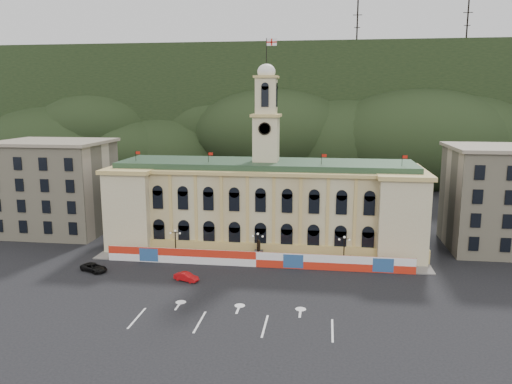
# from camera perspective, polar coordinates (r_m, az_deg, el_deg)

# --- Properties ---
(ground) EXTENTS (260.00, 260.00, 0.00)m
(ground) POSITION_cam_1_polar(r_m,az_deg,el_deg) (67.69, -1.80, -12.68)
(ground) COLOR black
(ground) RESTS_ON ground
(lane_markings) EXTENTS (26.00, 10.00, 0.02)m
(lane_markings) POSITION_cam_1_polar(r_m,az_deg,el_deg) (63.20, -2.59, -14.45)
(lane_markings) COLOR white
(lane_markings) RESTS_ON ground
(hill_ridge) EXTENTS (230.00, 80.00, 64.00)m
(hill_ridge) POSITION_cam_1_polar(r_m,az_deg,el_deg) (183.67, 4.71, 8.34)
(hill_ridge) COLOR black
(hill_ridge) RESTS_ON ground
(city_hall) EXTENTS (56.20, 17.60, 37.10)m
(city_hall) POSITION_cam_1_polar(r_m,az_deg,el_deg) (91.48, 1.11, -1.31)
(city_hall) COLOR beige
(city_hall) RESTS_ON ground
(side_building_left) EXTENTS (21.00, 17.00, 18.60)m
(side_building_left) POSITION_cam_1_polar(r_m,az_deg,el_deg) (108.08, -21.93, 0.57)
(side_building_left) COLOR #BDB192
(side_building_left) RESTS_ON ground
(side_building_right) EXTENTS (21.00, 17.00, 18.60)m
(side_building_right) POSITION_cam_1_polar(r_m,az_deg,el_deg) (99.21, 26.85, -0.65)
(side_building_right) COLOR #BDB192
(side_building_right) RESTS_ON ground
(hoarding_fence) EXTENTS (50.00, 0.44, 2.50)m
(hoarding_fence) POSITION_cam_1_polar(r_m,az_deg,el_deg) (81.16, 0.06, -7.70)
(hoarding_fence) COLOR red
(hoarding_fence) RESTS_ON ground
(pavement) EXTENTS (56.00, 5.50, 0.16)m
(pavement) POSITION_cam_1_polar(r_m,az_deg,el_deg) (84.06, 0.27, -7.88)
(pavement) COLOR slate
(pavement) RESTS_ON ground
(statue) EXTENTS (1.40, 1.40, 3.72)m
(statue) POSITION_cam_1_polar(r_m,az_deg,el_deg) (83.95, 0.30, -7.11)
(statue) COLOR #595651
(statue) RESTS_ON ground
(lamp_left) EXTENTS (1.96, 0.44, 5.15)m
(lamp_left) POSITION_cam_1_polar(r_m,az_deg,el_deg) (85.39, -9.19, -5.62)
(lamp_left) COLOR black
(lamp_left) RESTS_ON ground
(lamp_center) EXTENTS (1.96, 0.44, 5.15)m
(lamp_center) POSITION_cam_1_polar(r_m,az_deg,el_deg) (82.44, 0.20, -6.07)
(lamp_center) COLOR black
(lamp_center) RESTS_ON ground
(lamp_right) EXTENTS (1.96, 0.44, 5.15)m
(lamp_right) POSITION_cam_1_polar(r_m,az_deg,el_deg) (81.82, 10.03, -6.37)
(lamp_right) COLOR black
(lamp_right) RESTS_ON ground
(red_sedan) EXTENTS (3.78, 4.68, 1.26)m
(red_sedan) POSITION_cam_1_polar(r_m,az_deg,el_deg) (76.06, -7.97, -9.58)
(red_sedan) COLOR red
(red_sedan) RESTS_ON ground
(black_suv) EXTENTS (5.60, 6.21, 1.28)m
(black_suv) POSITION_cam_1_polar(r_m,az_deg,el_deg) (83.25, -18.04, -8.21)
(black_suv) COLOR black
(black_suv) RESTS_ON ground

